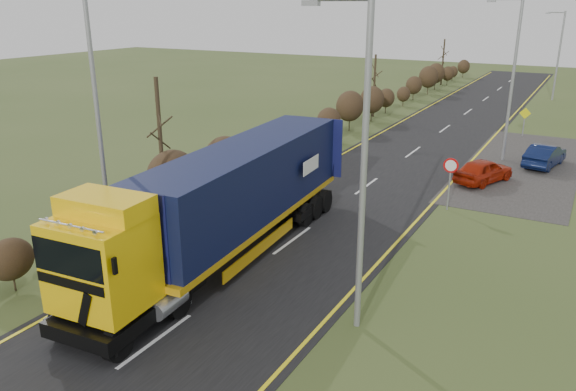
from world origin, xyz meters
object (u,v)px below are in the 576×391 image
(car_red_hatchback, at_px, (483,171))
(car_blue_sedan, at_px, (545,156))
(streetlight_near, at_px, (360,157))
(lorry, at_px, (229,198))
(speed_sign, at_px, (450,174))

(car_red_hatchback, relative_size, car_blue_sedan, 0.96)
(car_red_hatchback, bearing_deg, streetlight_near, 109.96)
(lorry, relative_size, speed_sign, 6.09)
(lorry, xyz_separation_m, streetlight_near, (5.79, -2.10, 2.74))
(car_red_hatchback, relative_size, streetlight_near, 0.41)
(streetlight_near, relative_size, speed_sign, 3.76)
(car_red_hatchback, height_order, car_blue_sedan, car_blue_sedan)
(car_blue_sedan, bearing_deg, streetlight_near, 92.54)
(lorry, relative_size, car_red_hatchback, 3.97)
(lorry, bearing_deg, streetlight_near, -23.96)
(car_red_hatchback, relative_size, speed_sign, 1.54)
(speed_sign, bearing_deg, streetlight_near, -90.01)
(streetlight_near, height_order, speed_sign, streetlight_near)
(car_blue_sedan, distance_m, streetlight_near, 21.70)
(car_blue_sedan, distance_m, speed_sign, 10.48)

